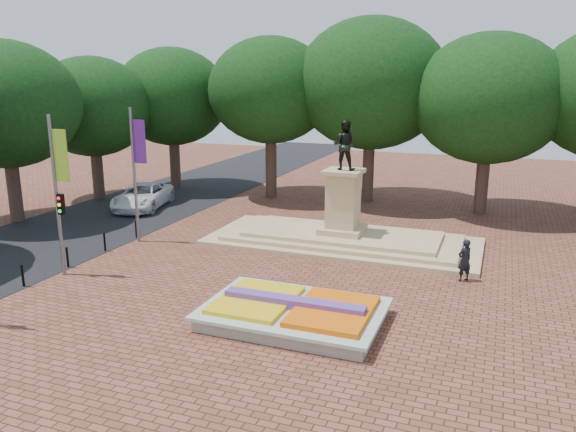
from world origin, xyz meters
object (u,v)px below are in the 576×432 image
object	(u,v)px
flower_bed	(294,312)
van	(143,196)
monument	(342,227)
pedestrian	(465,260)

from	to	relation	value
flower_bed	van	world-z (taller)	van
monument	van	distance (m)	14.82
monument	van	world-z (taller)	monument
flower_bed	van	xyz separation A→B (m)	(-15.53, 13.05, 0.43)
monument	pedestrian	world-z (taller)	monument
flower_bed	monument	size ratio (longest dim) A/B	0.45
van	pedestrian	bearing A→B (deg)	-31.63
flower_bed	van	bearing A→B (deg)	139.95
flower_bed	pedestrian	xyz separation A→B (m)	(5.32, 6.50, 0.55)
van	monument	bearing A→B (deg)	-26.07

